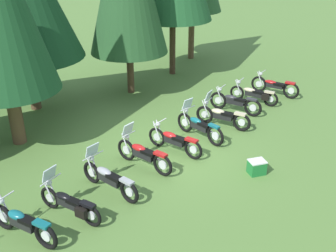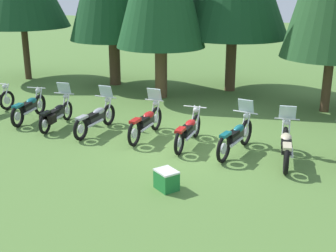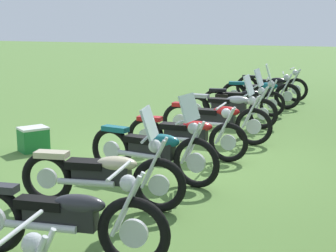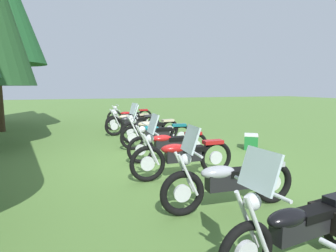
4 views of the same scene
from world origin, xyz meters
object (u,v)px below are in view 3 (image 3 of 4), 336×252
motorcycle_1 (261,92)px  motorcycle_0 (272,86)px  picnic_cooler (33,139)px  motorcycle_8 (62,219)px  motorcycle_2 (242,98)px  motorcycle_5 (187,134)px  motorcycle_6 (154,150)px  motorcycle_4 (217,118)px  motorcycle_7 (104,174)px  motorcycle_3 (230,106)px

motorcycle_1 → motorcycle_0: bearing=80.3°
picnic_cooler → motorcycle_0: bearing=157.9°
motorcycle_8 → motorcycle_2: bearing=83.7°
motorcycle_5 → motorcycle_6: (1.40, -0.08, 0.04)m
motorcycle_4 → motorcycle_8: size_ratio=0.99×
motorcycle_1 → picnic_cooler: motorcycle_1 is taller
motorcycle_0 → picnic_cooler: 8.52m
motorcycle_6 → motorcycle_0: bearing=97.0°
motorcycle_1 → motorcycle_8: motorcycle_8 is taller
motorcycle_4 → motorcycle_5: size_ratio=1.02×
motorcycle_7 → motorcycle_8: size_ratio=0.97×
motorcycle_8 → picnic_cooler: (-3.81, -2.94, -0.23)m
motorcycle_1 → motorcycle_8: bearing=-99.8°
motorcycle_5 → picnic_cooler: motorcycle_5 is taller
motorcycle_4 → picnic_cooler: size_ratio=3.52×
motorcycle_3 → picnic_cooler: bearing=-127.6°
motorcycle_7 → motorcycle_8: (1.54, 0.31, -0.01)m
motorcycle_5 → picnic_cooler: (0.49, -2.88, -0.22)m
motorcycle_6 → motorcycle_8: (2.89, 0.14, -0.03)m
motorcycle_5 → picnic_cooler: bearing=-171.7°
motorcycle_7 → picnic_cooler: size_ratio=3.45×
motorcycle_0 → motorcycle_4: size_ratio=0.97×
motorcycle_3 → motorcycle_5: (3.06, -0.06, -0.01)m
motorcycle_5 → motorcycle_6: 1.41m
motorcycle_7 → motorcycle_8: bearing=-87.7°
motorcycle_3 → motorcycle_7: bearing=-91.0°
motorcycle_2 → motorcycle_7: size_ratio=0.95×
motorcycle_0 → motorcycle_1: 1.65m
motorcycle_3 → motorcycle_6: motorcycle_6 is taller
motorcycle_0 → motorcycle_8: motorcycle_8 is taller
motorcycle_0 → motorcycle_3: size_ratio=0.97×
motorcycle_0 → motorcycle_7: motorcycle_7 is taller
motorcycle_1 → motorcycle_4: size_ratio=0.95×
motorcycle_0 → motorcycle_8: size_ratio=0.96×
motorcycle_1 → motorcycle_3: size_ratio=0.95×
motorcycle_5 → motorcycle_0: bearing=86.2°
motorcycle_5 → motorcycle_8: motorcycle_8 is taller
motorcycle_3 → motorcycle_4: 1.66m
motorcycle_0 → motorcycle_5: size_ratio=0.99×
motorcycle_0 → picnic_cooler: bearing=-108.0°
motorcycle_3 → motorcycle_6: 4.46m
motorcycle_0 → motorcycle_1: motorcycle_1 is taller
motorcycle_2 → motorcycle_5: 4.51m
motorcycle_8 → motorcycle_6: bearing=86.2°
motorcycle_8 → picnic_cooler: size_ratio=3.56×
motorcycle_0 → motorcycle_7: 10.18m
motorcycle_7 → motorcycle_2: bearing=78.9°
motorcycle_1 → motorcycle_6: size_ratio=0.96×
motorcycle_2 → motorcycle_7: (7.27, -0.27, 0.03)m
motorcycle_7 → picnic_cooler: motorcycle_7 is taller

